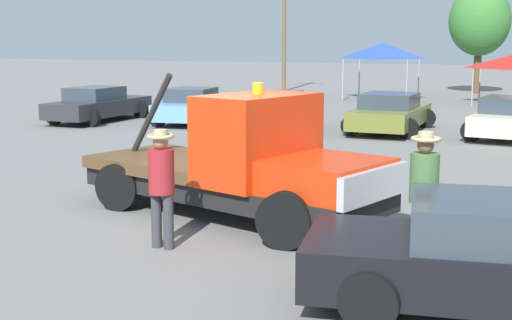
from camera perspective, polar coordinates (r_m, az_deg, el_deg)
name	(u,v)px	position (r m, az deg, el deg)	size (l,w,h in m)	color
ground_plane	(230,215)	(12.90, -2.05, -4.46)	(160.00, 160.00, 0.00)	slate
tow_truck	(246,166)	(12.46, -0.83, -0.51)	(6.24, 3.65, 2.51)	black
person_near_truck	(424,186)	(10.24, 13.29, -2.07)	(0.42, 0.42, 1.88)	#475B84
person_at_hood	(161,179)	(10.78, -7.57, -1.51)	(0.40, 0.40, 1.82)	#38383D
parked_car_charcoal	(98,105)	(28.19, -12.52, 4.35)	(2.38, 4.86, 1.34)	#2D2D33
parked_car_skyblue	(193,106)	(27.06, -5.07, 4.33)	(2.75, 4.59, 1.34)	#669ED1
parked_car_teal	(277,111)	(25.14, 1.67, 3.96)	(2.88, 4.80, 1.34)	#196670
parked_car_olive	(390,113)	(24.77, 10.69, 3.71)	(2.55, 4.74, 1.34)	olive
parked_car_cream	(510,118)	(24.18, 19.63, 3.17)	(2.72, 4.51, 1.34)	beige
canopy_tent_blue	(382,51)	(38.19, 10.08, 8.60)	(3.34, 3.34, 2.95)	#9E9EA3
tree_left	(480,21)	(43.63, 17.46, 10.57)	(3.48, 3.48, 6.21)	brown
traffic_cone	(235,169)	(16.01, -1.69, -0.75)	(0.40, 0.40, 0.55)	black
utility_pole	(284,19)	(43.80, 2.27, 11.18)	(2.20, 0.24, 8.10)	brown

